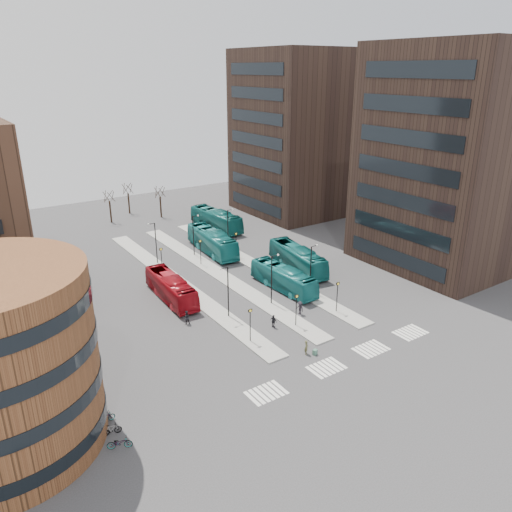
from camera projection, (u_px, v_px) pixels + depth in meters
ground at (365, 385)px, 44.83m from camera, size 160.00×160.00×0.00m
island_left at (178, 283)px, 65.95m from camera, size 2.50×45.00×0.15m
island_mid at (217, 273)px, 69.09m from camera, size 2.50×45.00×0.15m
island_right at (253, 264)px, 72.23m from camera, size 2.50×45.00×0.15m
suitcase at (315, 352)px, 49.45m from camera, size 0.52×0.45×0.55m
red_bus at (171, 288)px, 60.83m from camera, size 3.06×11.17×3.08m
teal_bus_a at (283, 278)px, 63.65m from camera, size 2.97×11.00×3.04m
teal_bus_b at (212, 241)px, 76.38m from camera, size 3.94×12.90×3.54m
teal_bus_c at (297, 258)px, 69.86m from camera, size 4.43×12.27×3.34m
teal_bus_d at (216, 219)px, 87.53m from camera, size 3.89×12.60×3.46m
traveller at (306, 347)px, 49.39m from camera, size 0.65×0.65×1.52m
commuter_a at (186, 317)px, 55.21m from camera, size 0.88×0.74×1.59m
commuter_b at (274, 321)px, 54.50m from camera, size 0.59×0.94×1.50m
commuter_c at (300, 308)px, 57.38m from camera, size 0.68×1.09×1.61m
bicycle_near at (120, 443)px, 37.22m from camera, size 1.98×1.37×0.99m
bicycle_mid at (112, 430)px, 38.60m from camera, size 1.61×0.69×0.94m
bicycle_far at (105, 418)px, 39.88m from camera, size 1.76×0.79×0.89m
crosswalk_stripes at (348, 359)px, 48.84m from camera, size 22.35×2.40×0.01m
tower_near at (454, 158)px, 68.66m from camera, size 20.12×20.00×30.00m
tower_far at (299, 133)px, 94.99m from camera, size 20.12×20.00×30.00m
sign_poles at (242, 274)px, 62.63m from camera, size 12.45×22.12×3.65m
lamp_posts at (228, 252)px, 66.63m from camera, size 14.04×20.24×6.12m
bare_trees at (133, 204)px, 93.80m from camera, size 10.97×8.14×5.90m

